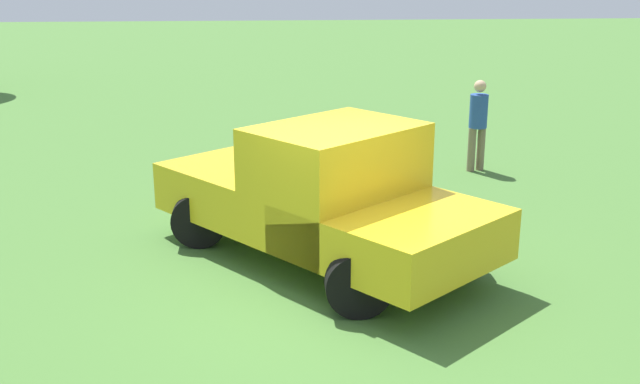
# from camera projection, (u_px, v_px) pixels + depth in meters

# --- Properties ---
(ground_plane) EXTENTS (80.00, 80.00, 0.00)m
(ground_plane) POSITION_uv_depth(u_px,v_px,m) (333.00, 291.00, 8.76)
(ground_plane) COLOR #477533
(pickup_truck) EXTENTS (4.40, 4.72, 1.78)m
(pickup_truck) POSITION_uv_depth(u_px,v_px,m) (327.00, 193.00, 9.34)
(pickup_truck) COLOR black
(pickup_truck) RESTS_ON ground_plane
(person_bystander) EXTENTS (0.41, 0.41, 1.64)m
(person_bystander) POSITION_uv_depth(u_px,v_px,m) (478.00, 120.00, 13.47)
(person_bystander) COLOR #7A6B51
(person_bystander) RESTS_ON ground_plane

